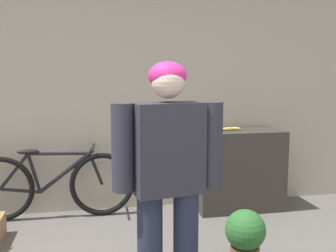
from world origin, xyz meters
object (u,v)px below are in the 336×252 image
at_px(person, 168,171).
at_px(banana, 228,129).
at_px(bicycle, 52,185).
at_px(potted_plant, 245,235).

distance_m(person, banana, 1.97).
height_order(person, banana, person).
relative_size(bicycle, potted_plant, 3.81).
height_order(person, potted_plant, person).
bearing_deg(potted_plant, banana, 76.66).
xyz_separation_m(person, potted_plant, (0.70, 0.42, -0.65)).
relative_size(person, bicycle, 0.93).
bearing_deg(person, bicycle, 107.03).
height_order(banana, potted_plant, banana).
xyz_separation_m(person, banana, (1.01, 1.70, 0.01)).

